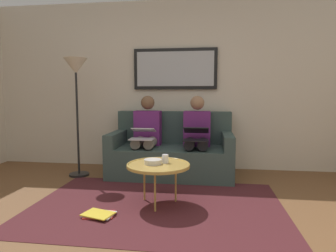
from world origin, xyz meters
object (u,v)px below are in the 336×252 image
coffee_table (158,165)px  laptop_silver (143,134)px  cup (165,159)px  magazine_stack (99,214)px  person_left (197,134)px  couch (172,153)px  bowl (153,162)px  person_right (146,133)px  framed_mirror (175,69)px  standing_lamp (76,79)px  laptop_black (196,135)px

coffee_table → laptop_silver: 1.00m
cup → magazine_stack: bearing=38.7°
person_left → couch: bearing=-10.7°
cup → bowl: 0.14m
person_left → person_right: (0.72, 0.00, 0.00)m
framed_mirror → magazine_stack: bearing=75.8°
cup → standing_lamp: bearing=-32.4°
coffee_table → person_right: bearing=-72.2°
couch → laptop_silver: (0.36, 0.31, 0.31)m
magazine_stack → standing_lamp: (0.81, -1.33, 1.35)m
laptop_black → laptop_silver: laptop_black is taller
framed_mirror → laptop_black: (-0.36, 0.69, -0.92)m
laptop_silver → standing_lamp: size_ratio=0.21×
coffee_table → cup: cup is taller
laptop_black → person_right: bearing=-17.7°
coffee_table → laptop_black: size_ratio=1.74×
cup → laptop_black: bearing=-109.0°
framed_mirror → coffee_table: 1.96m
framed_mirror → standing_lamp: 1.48m
coffee_table → laptop_silver: size_ratio=1.93×
bowl → magazine_stack: (0.45, 0.39, -0.44)m
person_left → laptop_black: person_left is taller
bowl → laptop_silver: bearing=-71.0°
couch → laptop_silver: couch is taller
person_right → laptop_silver: (-0.00, 0.24, 0.02)m
standing_lamp → cup: bearing=147.6°
person_right → standing_lamp: standing_lamp is taller
person_left → laptop_black: size_ratio=2.99×
couch → bowl: size_ratio=9.32×
couch → laptop_black: (-0.36, 0.30, 0.31)m
cup → laptop_silver: laptop_silver is taller
laptop_silver → bowl: bearing=109.0°
coffee_table → couch: bearing=-89.6°
cup → laptop_black: laptop_black is taller
couch → person_right: (0.36, 0.07, 0.29)m
coffee_table → standing_lamp: 1.88m
person_right → laptop_silver: 0.24m
coffee_table → framed_mirror: bearing=-89.7°
laptop_silver → person_right: bearing=-90.0°
person_left → laptop_silver: bearing=18.6°
framed_mirror → person_left: bearing=128.3°
bowl → person_left: bearing=-109.9°
coffee_table → bowl: bowl is taller
cup → standing_lamp: (1.38, -0.87, 0.89)m
person_left → cup: bearing=74.8°
framed_mirror → coffee_table: framed_mirror is taller
laptop_black → person_right: size_ratio=0.33×
bowl → laptop_silver: size_ratio=0.54×
cup → magazine_stack: cup is taller
framed_mirror → coffee_table: bearing=90.3°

